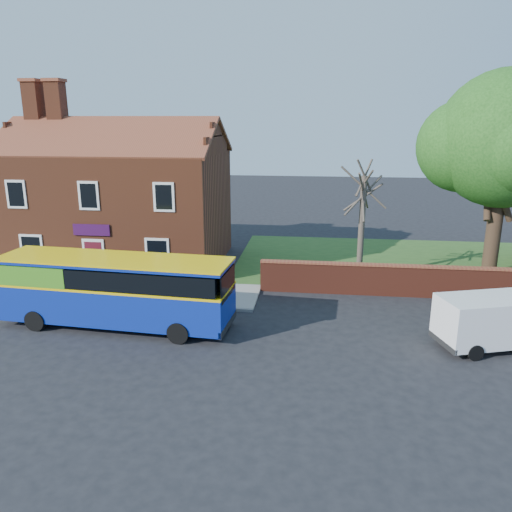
# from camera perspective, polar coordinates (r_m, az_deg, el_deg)

# --- Properties ---
(ground) EXTENTS (120.00, 120.00, 0.00)m
(ground) POSITION_cam_1_polar(r_m,az_deg,el_deg) (19.42, -7.88, -10.44)
(ground) COLOR black
(ground) RESTS_ON ground
(pavement) EXTENTS (18.00, 3.50, 0.12)m
(pavement) POSITION_cam_1_polar(r_m,az_deg,el_deg) (26.80, -19.32, -3.67)
(pavement) COLOR gray
(pavement) RESTS_ON ground
(kerb) EXTENTS (18.00, 0.15, 0.14)m
(kerb) POSITION_cam_1_polar(r_m,az_deg,el_deg) (25.34, -21.05, -4.91)
(kerb) COLOR slate
(kerb) RESTS_ON ground
(grass_strip) EXTENTS (26.00, 12.00, 0.04)m
(grass_strip) POSITION_cam_1_polar(r_m,az_deg,el_deg) (32.09, 21.76, -0.90)
(grass_strip) COLOR #426B28
(grass_strip) RESTS_ON ground
(shop_building) EXTENTS (12.30, 8.13, 10.50)m
(shop_building) POSITION_cam_1_polar(r_m,az_deg,el_deg) (31.09, -15.29, 5.59)
(shop_building) COLOR brown
(shop_building) RESTS_ON ground
(boundary_wall) EXTENTS (22.00, 0.38, 1.60)m
(boundary_wall) POSITION_cam_1_polar(r_m,az_deg,el_deg) (26.36, 25.06, -2.87)
(boundary_wall) COLOR maroon
(boundary_wall) RESTS_ON ground
(bus) EXTENTS (9.83, 3.16, 2.95)m
(bus) POSITION_cam_1_polar(r_m,az_deg,el_deg) (21.58, -16.49, -3.45)
(bus) COLOR #0D2798
(bus) RESTS_ON ground
(van_near) EXTENTS (4.93, 3.13, 2.02)m
(van_near) POSITION_cam_1_polar(r_m,az_deg,el_deg) (21.06, 26.08, -6.50)
(van_near) COLOR white
(van_near) RESTS_ON ground
(large_tree) EXTENTS (9.00, 7.12, 10.98)m
(large_tree) POSITION_cam_1_polar(r_m,az_deg,el_deg) (29.66, 26.61, 11.44)
(large_tree) COLOR black
(large_tree) RESTS_ON ground
(bare_tree) EXTENTS (2.30, 2.73, 6.12)m
(bare_tree) POSITION_cam_1_polar(r_m,az_deg,el_deg) (26.83, 11.99, 3.72)
(bare_tree) COLOR #4C4238
(bare_tree) RESTS_ON ground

